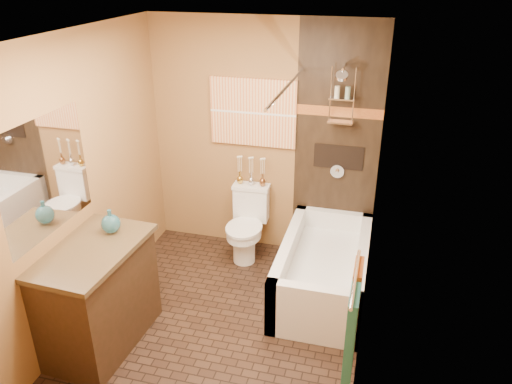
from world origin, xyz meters
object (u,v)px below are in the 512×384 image
(bathtub, at_px, (323,273))
(vanity, at_px, (97,296))
(toilet, at_px, (247,224))
(sunset_painting, at_px, (253,113))

(bathtub, distance_m, vanity, 2.09)
(bathtub, bearing_deg, toilet, 152.53)
(sunset_painting, distance_m, vanity, 2.33)
(vanity, bearing_deg, bathtub, 36.81)
(bathtub, bearing_deg, vanity, -146.17)
(sunset_painting, relative_size, bathtub, 0.60)
(toilet, bearing_deg, sunset_painting, 87.80)
(sunset_painting, bearing_deg, bathtub, -38.97)
(vanity, bearing_deg, sunset_painting, 69.21)
(sunset_painting, xyz_separation_m, bathtub, (0.90, -0.73, -1.33))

